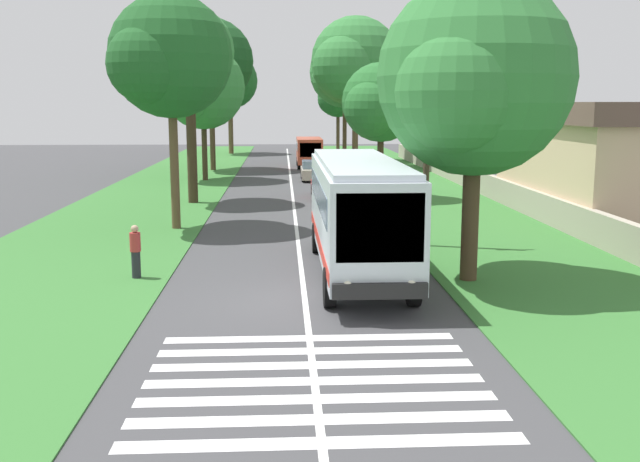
{
  "coord_description": "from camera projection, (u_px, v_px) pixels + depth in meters",
  "views": [
    {
      "loc": [
        -19.86,
        0.6,
        5.48
      ],
      "look_at": [
        2.21,
        -0.54,
        1.6
      ],
      "focal_mm": 40.88,
      "sensor_mm": 36.0,
      "label": 1
    }
  ],
  "objects": [
    {
      "name": "grass_verge_right",
      "position": [
        462.0,
        216.0,
        35.68
      ],
      "size": [
        120.0,
        8.0,
        0.04
      ],
      "primitive_type": "cube",
      "color": "#387533",
      "rests_on": "ground"
    },
    {
      "name": "roadside_tree_left_4",
      "position": [
        168.0,
        60.0,
        31.06
      ],
      "size": [
        6.31,
        5.25,
        10.04
      ],
      "color": "brown",
      "rests_on": "grass_verge_left"
    },
    {
      "name": "zebra_crossing",
      "position": [
        314.0,
        381.0,
        14.56
      ],
      "size": [
        5.85,
        6.8,
        0.01
      ],
      "color": "silver",
      "rests_on": "ground"
    },
    {
      "name": "roadside_tree_right_4",
      "position": [
        343.0,
        74.0,
        68.78
      ],
      "size": [
        8.02,
        6.69,
        11.71
      ],
      "color": "#4C3826",
      "rests_on": "grass_verge_right"
    },
    {
      "name": "roadside_wall",
      "position": [
        501.0,
        190.0,
        40.66
      ],
      "size": [
        70.0,
        0.4,
        1.32
      ],
      "primitive_type": "cube",
      "color": "#B2A893",
      "rests_on": "grass_verge_right"
    },
    {
      "name": "ground",
      "position": [
        305.0,
        301.0,
        20.51
      ],
      "size": [
        160.0,
        160.0,
        0.0
      ],
      "primitive_type": "plane",
      "color": "#424244"
    },
    {
      "name": "roadside_tree_right_3",
      "position": [
        471.0,
        82.0,
        21.78
      ],
      "size": [
        6.71,
        5.94,
        9.19
      ],
      "color": "#4C3826",
      "rests_on": "grass_verge_right"
    },
    {
      "name": "roadside_building",
      "position": [
        630.0,
        159.0,
        35.23
      ],
      "size": [
        13.68,
        9.75,
        5.54
      ],
      "color": "beige",
      "rests_on": "ground"
    },
    {
      "name": "roadside_tree_left_2",
      "position": [
        187.0,
        55.0,
        39.29
      ],
      "size": [
        6.11,
        4.9,
        10.66
      ],
      "color": "#3D2D1E",
      "rests_on": "grass_verge_left"
    },
    {
      "name": "pedestrian",
      "position": [
        136.0,
        251.0,
        22.89
      ],
      "size": [
        0.34,
        0.34,
        1.69
      ],
      "color": "#26262D",
      "rests_on": "grass_verge_left"
    },
    {
      "name": "roadside_tree_left_0",
      "position": [
        228.0,
        82.0,
        78.78
      ],
      "size": [
        7.15,
        6.01,
        10.87
      ],
      "color": "brown",
      "rests_on": "grass_verge_left"
    },
    {
      "name": "grass_verge_left",
      "position": [
        124.0,
        219.0,
        34.85
      ],
      "size": [
        120.0,
        8.0,
        0.04
      ],
      "primitive_type": "cube",
      "color": "#387533",
      "rests_on": "ground"
    },
    {
      "name": "trailing_car_1",
      "position": [
        314.0,
        171.0,
        52.64
      ],
      "size": [
        4.3,
        1.78,
        1.43
      ],
      "color": "#B7A893",
      "rests_on": "ground"
    },
    {
      "name": "coach_bus",
      "position": [
        357.0,
        208.0,
        23.42
      ],
      "size": [
        11.16,
        2.62,
        3.73
      ],
      "color": "silver",
      "rests_on": "ground"
    },
    {
      "name": "trailing_minibus_0",
      "position": [
        309.0,
        150.0,
        63.06
      ],
      "size": [
        6.0,
        2.14,
        2.53
      ],
      "color": "#CC4C33",
      "rests_on": "ground"
    },
    {
      "name": "utility_pole",
      "position": [
        427.0,
        136.0,
        27.53
      ],
      "size": [
        0.24,
        1.4,
        8.14
      ],
      "color": "#473828",
      "rests_on": "grass_verge_right"
    },
    {
      "name": "roadside_tree_right_1",
      "position": [
        379.0,
        105.0,
        41.3
      ],
      "size": [
        5.47,
        4.49,
        7.75
      ],
      "color": "#3D2D1E",
      "rests_on": "grass_verge_right"
    },
    {
      "name": "roadside_tree_right_2",
      "position": [
        353.0,
        64.0,
        61.27
      ],
      "size": [
        9.2,
        7.52,
        12.7
      ],
      "color": "brown",
      "rests_on": "grass_verge_right"
    },
    {
      "name": "roadside_tree_left_1",
      "position": [
        200.0,
        89.0,
        51.27
      ],
      "size": [
        6.95,
        5.94,
        9.55
      ],
      "color": "#3D2D1E",
      "rests_on": "grass_verge_left"
    },
    {
      "name": "roadside_tree_left_3",
      "position": [
        209.0,
        63.0,
        59.08
      ],
      "size": [
        8.0,
        6.94,
        12.29
      ],
      "color": "#4C3826",
      "rests_on": "grass_verge_left"
    },
    {
      "name": "centre_line",
      "position": [
        295.0,
        218.0,
        35.27
      ],
      "size": [
        110.0,
        0.16,
        0.01
      ],
      "primitive_type": "cube",
      "color": "silver",
      "rests_on": "ground"
    },
    {
      "name": "roadside_tree_right_0",
      "position": [
        337.0,
        98.0,
        82.32
      ],
      "size": [
        5.61,
        4.7,
        8.55
      ],
      "color": "#4C3826",
      "rests_on": "grass_verge_right"
    },
    {
      "name": "trailing_car_0",
      "position": [
        327.0,
        186.0,
        42.91
      ],
      "size": [
        4.3,
        1.78,
        1.43
      ],
      "color": "#B21E1E",
      "rests_on": "ground"
    }
  ]
}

